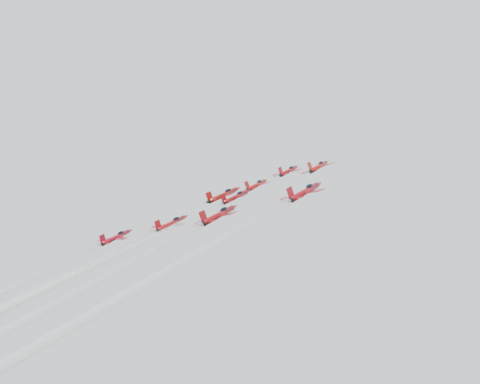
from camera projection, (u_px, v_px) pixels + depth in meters
The scene contains 8 objects.
jet_lead at pixel (289, 171), 167.64m from camera, with size 9.38×11.93×7.88m.
jet_row2_left at pixel (223, 195), 162.40m from camera, with size 10.48×13.32×8.80m.
jet_row2_center at pixel (257, 185), 158.38m from camera, with size 9.50×12.07×7.97m.
jet_row2_right at pixel (319, 166), 152.13m from camera, with size 9.88×12.55×8.29m.
jet_center at pixel (118, 257), 112.56m from camera, with size 8.76×81.53×50.99m.
jet_rear_left at pixel (5, 306), 100.17m from camera, with size 9.42×87.64×54.82m.
jet_rear_right at pixel (18, 323), 82.60m from camera, with size 10.48×97.57×61.02m.
jet_rear_farright at pixel (140, 292), 75.71m from camera, with size 10.02×93.22×58.30m.
Camera 1 is at (84.93, -108.99, 96.07)m, focal length 45.00 mm.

